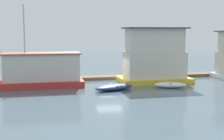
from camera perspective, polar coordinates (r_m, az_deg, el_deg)
The scene contains 6 objects.
ground_plane at distance 29.99m, azimuth -0.42°, elevation -2.43°, with size 200.00×200.00×0.00m, color #475B66.
dock_walkway at distance 32.84m, azimuth -1.51°, elevation -1.36°, with size 42.40×1.74×0.30m, color brown.
houseboat_red at distance 28.90m, azimuth -12.70°, elevation -0.05°, with size 7.32×3.55×7.31m.
houseboat_yellow at distance 30.57m, azimuth 7.78°, elevation 2.22°, with size 6.79×3.76×5.33m.
dinghy_navy at distance 26.40m, azimuth 0.38°, elevation -3.17°, with size 3.86×2.53×0.49m.
dinghy_white at distance 27.99m, azimuth 10.60°, elevation -2.70°, with size 3.02×1.91×0.50m.
Camera 1 is at (-6.26, -28.93, 4.83)m, focal length 50.00 mm.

